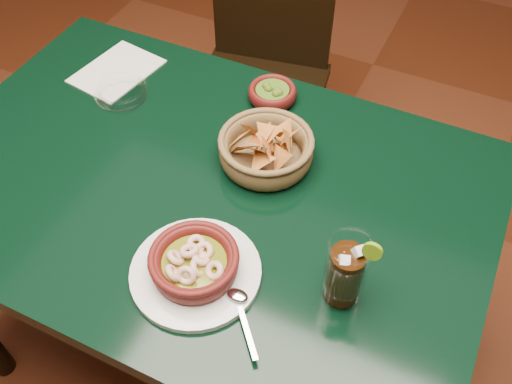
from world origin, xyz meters
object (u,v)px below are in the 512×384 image
at_px(shrimp_plate, 195,265).
at_px(dining_chair, 262,71).
at_px(chip_basket, 266,149).
at_px(cola_drink, 345,272).
at_px(dining_table, 203,212).

bearing_deg(shrimp_plate, dining_chair, 107.51).
height_order(dining_chair, chip_basket, dining_chair).
distance_m(chip_basket, cola_drink, 0.35).
relative_size(shrimp_plate, cola_drink, 1.71).
distance_m(dining_chair, chip_basket, 0.72).
relative_size(dining_chair, chip_basket, 3.79).
height_order(chip_basket, cola_drink, cola_drink).
height_order(shrimp_plate, cola_drink, cola_drink).
xyz_separation_m(shrimp_plate, chip_basket, (-0.00, 0.31, 0.01)).
bearing_deg(cola_drink, dining_chair, 122.89).
height_order(dining_table, cola_drink, cola_drink).
distance_m(dining_table, chip_basket, 0.20).
xyz_separation_m(chip_basket, cola_drink, (0.26, -0.24, 0.04)).
distance_m(dining_chair, shrimp_plate, 0.99).
bearing_deg(dining_chair, dining_table, -75.58).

